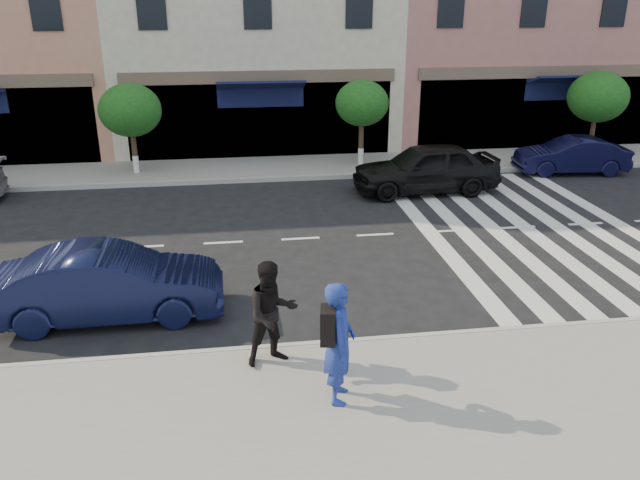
{
  "coord_description": "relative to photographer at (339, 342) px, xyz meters",
  "views": [
    {
      "loc": [
        -1.66,
        -11.1,
        5.93
      ],
      "look_at": [
        -0.02,
        0.31,
        1.4
      ],
      "focal_mm": 35.0,
      "sensor_mm": 36.0,
      "label": 1
    }
  ],
  "objects": [
    {
      "name": "car_far_right",
      "position": [
        10.5,
        12.26,
        -0.48
      ],
      "size": [
        3.99,
        1.73,
        1.28
      ],
      "primitive_type": "imported",
      "rotation": [
        0.0,
        0.0,
        -1.67
      ],
      "color": "black",
      "rests_on": "ground"
    },
    {
      "name": "photographer",
      "position": [
        0.0,
        0.0,
        0.0
      ],
      "size": [
        0.58,
        0.78,
        1.95
      ],
      "primitive_type": "imported",
      "rotation": [
        0.0,
        0.0,
        1.4
      ],
      "color": "navy",
      "rests_on": "sidewalk_near"
    },
    {
      "name": "street_tree_ea",
      "position": [
        12.22,
        13.96,
        1.27
      ],
      "size": [
        2.2,
        2.2,
        3.19
      ],
      "color": "#473323",
      "rests_on": "sidewalk_far"
    },
    {
      "name": "ground",
      "position": [
        0.22,
        3.16,
        -1.12
      ],
      "size": [
        120.0,
        120.0,
        0.0
      ],
      "primitive_type": "plane",
      "color": "black",
      "rests_on": "ground"
    },
    {
      "name": "sidewalk_far",
      "position": [
        0.22,
        14.16,
        -1.05
      ],
      "size": [
        60.0,
        3.0,
        0.15
      ],
      "primitive_type": "cube",
      "color": "gray",
      "rests_on": "ground"
    },
    {
      "name": "street_tree_wb",
      "position": [
        -4.78,
        13.96,
        1.18
      ],
      "size": [
        2.1,
        2.1,
        3.06
      ],
      "color": "#473323",
      "rests_on": "sidewalk_far"
    },
    {
      "name": "walker",
      "position": [
        -0.92,
        1.16,
        -0.06
      ],
      "size": [
        1.05,
        0.92,
        1.83
      ],
      "primitive_type": "imported",
      "rotation": [
        0.0,
        0.0,
        0.29
      ],
      "color": "black",
      "rests_on": "sidewalk_near"
    },
    {
      "name": "car_near_mid",
      "position": [
        -3.92,
        3.46,
        -0.41
      ],
      "size": [
        4.37,
        1.59,
        1.43
      ],
      "primitive_type": "imported",
      "rotation": [
        0.0,
        0.0,
        1.59
      ],
      "color": "#0E1233",
      "rests_on": "ground"
    },
    {
      "name": "building_centre",
      "position": [
        -0.28,
        20.16,
        4.38
      ],
      "size": [
        11.0,
        9.0,
        11.0
      ],
      "primitive_type": "cube",
      "color": "beige",
      "rests_on": "ground"
    },
    {
      "name": "street_tree_c",
      "position": [
        3.22,
        13.96,
        1.23
      ],
      "size": [
        1.9,
        1.9,
        3.04
      ],
      "color": "#473323",
      "rests_on": "sidewalk_far"
    },
    {
      "name": "sidewalk_near",
      "position": [
        0.22,
        -0.59,
        -1.05
      ],
      "size": [
        60.0,
        4.5,
        0.15
      ],
      "primitive_type": "cube",
      "color": "gray",
      "rests_on": "ground"
    },
    {
      "name": "car_far_mid",
      "position": [
        4.67,
        10.76,
        -0.33
      ],
      "size": [
        4.74,
        2.09,
        1.59
      ],
      "primitive_type": "imported",
      "rotation": [
        0.0,
        0.0,
        -1.52
      ],
      "color": "black",
      "rests_on": "ground"
    }
  ]
}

